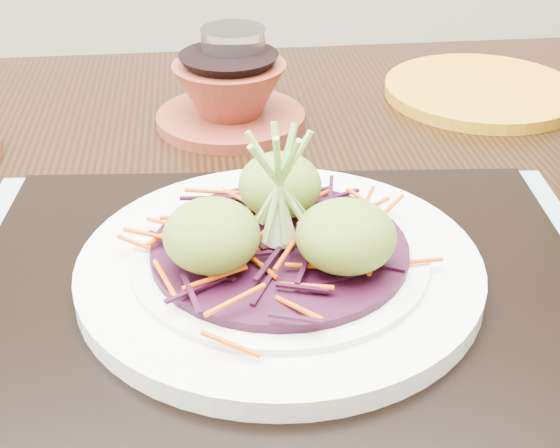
{
  "coord_description": "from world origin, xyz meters",
  "views": [
    {
      "loc": [
        0.07,
        -0.56,
        1.11
      ],
      "look_at": [
        0.07,
        -0.14,
        0.86
      ],
      "focal_mm": 50.0,
      "sensor_mm": 36.0,
      "label": 1
    }
  ],
  "objects_px": {
    "dining_table": "(306,345)",
    "yellow_plate": "(482,91)",
    "serving_tray": "(280,288)",
    "terracotta_bowl_set": "(230,97)",
    "water_glass": "(234,73)",
    "white_plate": "(280,266)"
  },
  "relations": [
    {
      "from": "dining_table",
      "to": "yellow_plate",
      "type": "bearing_deg",
      "value": 48.91
    },
    {
      "from": "serving_tray",
      "to": "terracotta_bowl_set",
      "type": "distance_m",
      "value": 0.29
    },
    {
      "from": "water_glass",
      "to": "yellow_plate",
      "type": "relative_size",
      "value": 0.43
    },
    {
      "from": "water_glass",
      "to": "serving_tray",
      "type": "bearing_deg",
      "value": -81.38
    },
    {
      "from": "white_plate",
      "to": "yellow_plate",
      "type": "relative_size",
      "value": 1.26
    },
    {
      "from": "white_plate",
      "to": "terracotta_bowl_set",
      "type": "height_order",
      "value": "terracotta_bowl_set"
    },
    {
      "from": "dining_table",
      "to": "water_glass",
      "type": "bearing_deg",
      "value": 99.87
    },
    {
      "from": "water_glass",
      "to": "terracotta_bowl_set",
      "type": "bearing_deg",
      "value": -99.13
    },
    {
      "from": "white_plate",
      "to": "terracotta_bowl_set",
      "type": "distance_m",
      "value": 0.29
    },
    {
      "from": "dining_table",
      "to": "water_glass",
      "type": "xyz_separation_m",
      "value": [
        -0.07,
        0.22,
        0.15
      ]
    },
    {
      "from": "dining_table",
      "to": "terracotta_bowl_set",
      "type": "relative_size",
      "value": 7.63
    },
    {
      "from": "yellow_plate",
      "to": "terracotta_bowl_set",
      "type": "bearing_deg",
      "value": -163.98
    },
    {
      "from": "serving_tray",
      "to": "terracotta_bowl_set",
      "type": "height_order",
      "value": "terracotta_bowl_set"
    },
    {
      "from": "white_plate",
      "to": "water_glass",
      "type": "height_order",
      "value": "water_glass"
    },
    {
      "from": "dining_table",
      "to": "white_plate",
      "type": "distance_m",
      "value": 0.16
    },
    {
      "from": "water_glass",
      "to": "terracotta_bowl_set",
      "type": "height_order",
      "value": "water_glass"
    },
    {
      "from": "yellow_plate",
      "to": "white_plate",
      "type": "bearing_deg",
      "value": -119.67
    },
    {
      "from": "dining_table",
      "to": "yellow_plate",
      "type": "xyz_separation_m",
      "value": [
        0.19,
        0.28,
        0.11
      ]
    },
    {
      "from": "dining_table",
      "to": "yellow_plate",
      "type": "relative_size",
      "value": 6.9
    },
    {
      "from": "water_glass",
      "to": "yellow_plate",
      "type": "xyz_separation_m",
      "value": [
        0.25,
        0.05,
        -0.04
      ]
    },
    {
      "from": "serving_tray",
      "to": "yellow_plate",
      "type": "bearing_deg",
      "value": 58.03
    },
    {
      "from": "serving_tray",
      "to": "white_plate",
      "type": "height_order",
      "value": "white_plate"
    }
  ]
}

